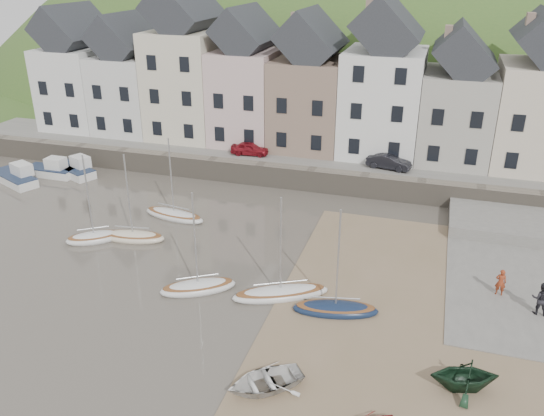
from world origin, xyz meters
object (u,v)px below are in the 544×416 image
(rowboat_white, at_px, (265,381))
(car_right, at_px, (389,162))
(sailboat_0, at_px, (174,215))
(car_left, at_px, (250,149))
(person_dark, at_px, (541,298))
(rowboat_green, at_px, (465,375))
(person_red, at_px, (501,282))

(rowboat_white, relative_size, car_right, 0.95)
(sailboat_0, bearing_deg, rowboat_white, -51.69)
(car_left, bearing_deg, car_right, -94.44)
(sailboat_0, xyz_separation_m, car_left, (2.10, 10.94, 1.91))
(person_dark, bearing_deg, rowboat_white, 41.69)
(sailboat_0, distance_m, rowboat_green, 23.74)
(rowboat_white, xyz_separation_m, car_left, (-9.73, 25.91, 1.75))
(car_right, bearing_deg, sailboat_0, 138.12)
(sailboat_0, bearing_deg, person_red, -10.35)
(person_dark, bearing_deg, person_red, -31.89)
(rowboat_green, distance_m, person_dark, 8.09)
(rowboat_white, bearing_deg, rowboat_green, 67.44)
(rowboat_green, relative_size, person_red, 1.85)
(sailboat_0, xyz_separation_m, car_right, (14.25, 10.94, 1.93))
(rowboat_white, relative_size, rowboat_green, 1.17)
(rowboat_green, relative_size, car_left, 0.89)
(car_left, xyz_separation_m, car_right, (12.15, 0.00, 0.03))
(sailboat_0, xyz_separation_m, rowboat_white, (11.83, -14.97, 0.16))
(person_dark, relative_size, car_left, 0.56)
(sailboat_0, height_order, rowboat_green, sailboat_0)
(person_red, xyz_separation_m, person_dark, (1.87, -1.33, 0.13))
(person_dark, bearing_deg, car_right, -55.49)
(rowboat_green, relative_size, car_right, 0.82)
(sailboat_0, height_order, car_right, sailboat_0)
(sailboat_0, bearing_deg, person_dark, -12.62)
(rowboat_white, bearing_deg, person_dark, 89.05)
(rowboat_green, bearing_deg, car_left, -157.87)
(person_red, bearing_deg, car_right, -59.56)
(person_red, height_order, person_dark, person_dark)
(person_dark, xyz_separation_m, car_right, (-9.79, 16.32, 1.15))
(car_left, bearing_deg, person_dark, -131.09)
(person_red, relative_size, car_left, 0.48)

